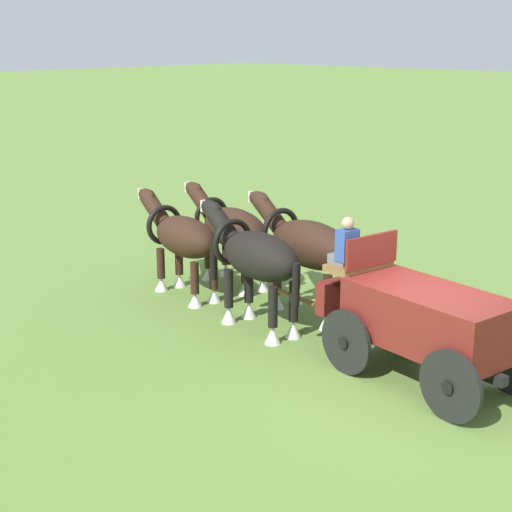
# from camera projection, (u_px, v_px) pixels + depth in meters

# --- Properties ---
(ground_plane) EXTENTS (220.00, 220.00, 0.00)m
(ground_plane) POSITION_uv_depth(u_px,v_px,m) (425.00, 383.00, 12.96)
(ground_plane) COLOR olive
(show_wagon) EXTENTS (5.68, 2.11, 2.55)m
(show_wagon) POSITION_uv_depth(u_px,v_px,m) (421.00, 318.00, 12.79)
(show_wagon) COLOR maroon
(show_wagon) RESTS_ON ground
(draft_horse_rear_near) EXTENTS (3.02, 1.22, 2.30)m
(draft_horse_rear_near) POSITION_uv_depth(u_px,v_px,m) (256.00, 258.00, 15.03)
(draft_horse_rear_near) COLOR black
(draft_horse_rear_near) RESTS_ON ground
(draft_horse_rear_off) EXTENTS (3.20, 1.28, 2.31)m
(draft_horse_rear_off) POSITION_uv_depth(u_px,v_px,m) (307.00, 246.00, 15.78)
(draft_horse_rear_off) COLOR #331E14
(draft_horse_rear_off) RESTS_ON ground
(draft_horse_lead_near) EXTENTS (3.00, 1.18, 2.15)m
(draft_horse_lead_near) POSITION_uv_depth(u_px,v_px,m) (182.00, 238.00, 17.05)
(draft_horse_lead_near) COLOR #331E14
(draft_horse_lead_near) RESTS_ON ground
(draft_horse_lead_off) EXTENTS (3.07, 1.23, 2.15)m
(draft_horse_lead_off) POSITION_uv_depth(u_px,v_px,m) (231.00, 229.00, 17.81)
(draft_horse_lead_off) COLOR #331E14
(draft_horse_lead_off) RESTS_ON ground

